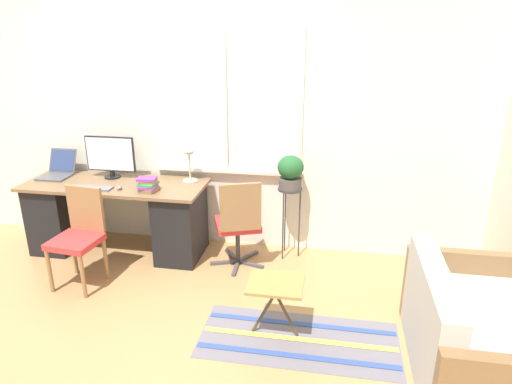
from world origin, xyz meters
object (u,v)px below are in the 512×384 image
object	(u,v)px
laptop	(58,171)
desk_chair_wooden	(79,234)
potted_plant	(290,171)
couch_loveseat	(475,339)
book_stack	(148,185)
office_chair_swivel	(239,223)
mouse	(120,188)
plant_stand	(290,198)
monitor	(110,156)
keyboard	(92,188)
desk_lamp	(189,160)
folding_stool	(276,288)

from	to	relation	value
laptop	desk_chair_wooden	size ratio (longest dim) A/B	0.41
potted_plant	desk_chair_wooden	bearing A→B (deg)	-155.11
couch_loveseat	book_stack	bearing A→B (deg)	67.39
office_chair_swivel	mouse	bearing A→B (deg)	-18.42
potted_plant	book_stack	bearing A→B (deg)	-165.07
book_stack	couch_loveseat	bearing A→B (deg)	-22.61
laptop	potted_plant	bearing A→B (deg)	1.57
book_stack	potted_plant	size ratio (longest dim) A/B	0.58
plant_stand	monitor	bearing A→B (deg)	-179.46
keyboard	book_stack	bearing A→B (deg)	2.91
desk_lamp	book_stack	xyz separation A→B (m)	(-0.30, -0.36, -0.16)
mouse	desk_chair_wooden	xyz separation A→B (m)	(-0.19, -0.48, -0.29)
keyboard	office_chair_swivel	distance (m)	1.47
couch_loveseat	plant_stand	bearing A→B (deg)	43.32
book_stack	office_chair_swivel	xyz separation A→B (m)	(0.87, 0.04, -0.34)
desk_lamp	couch_loveseat	distance (m)	2.93
book_stack	folding_stool	distance (m)	1.71
laptop	book_stack	bearing A→B (deg)	-14.23
mouse	folding_stool	bearing A→B (deg)	-29.58
couch_loveseat	folding_stool	world-z (taller)	couch_loveseat
keyboard	plant_stand	world-z (taller)	keyboard
desk_chair_wooden	mouse	bearing A→B (deg)	74.67
mouse	folding_stool	xyz separation A→B (m)	(1.66, -0.94, -0.36)
monitor	book_stack	world-z (taller)	monitor
monitor	desk_chair_wooden	bearing A→B (deg)	-86.49
keyboard	couch_loveseat	bearing A→B (deg)	-18.53
book_stack	potted_plant	world-z (taller)	potted_plant
laptop	office_chair_swivel	size ratio (longest dim) A/B	0.40
desk_chair_wooden	plant_stand	size ratio (longest dim) A/B	1.20
monitor	plant_stand	distance (m)	1.89
mouse	office_chair_swivel	bearing A→B (deg)	2.14
monitor	desk_chair_wooden	world-z (taller)	monitor
monitor	book_stack	xyz separation A→B (m)	(0.54, -0.34, -0.17)
mouse	couch_loveseat	size ratio (longest dim) A/B	0.05
plant_stand	potted_plant	size ratio (longest dim) A/B	2.27
desk_lamp	folding_stool	world-z (taller)	desk_lamp
mouse	plant_stand	xyz separation A→B (m)	(1.62, 0.36, -0.13)
book_stack	folding_stool	bearing A→B (deg)	-34.75
desk_chair_wooden	plant_stand	xyz separation A→B (m)	(1.81, 0.84, 0.15)
desk_chair_wooden	folding_stool	distance (m)	1.90
plant_stand	folding_stool	size ratio (longest dim) A/B	1.63
book_stack	plant_stand	distance (m)	1.38
monitor	desk_chair_wooden	xyz separation A→B (m)	(0.05, -0.82, -0.50)
monitor	office_chair_swivel	world-z (taller)	monitor
laptop	desk_chair_wooden	distance (m)	1.06
desk_chair_wooden	couch_loveseat	distance (m)	3.29
desk_lamp	office_chair_swivel	xyz separation A→B (m)	(0.57, -0.32, -0.50)
laptop	mouse	bearing A→B (deg)	-19.21
office_chair_swivel	folding_stool	bearing A→B (deg)	95.99
office_chair_swivel	couch_loveseat	world-z (taller)	office_chair_swivel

